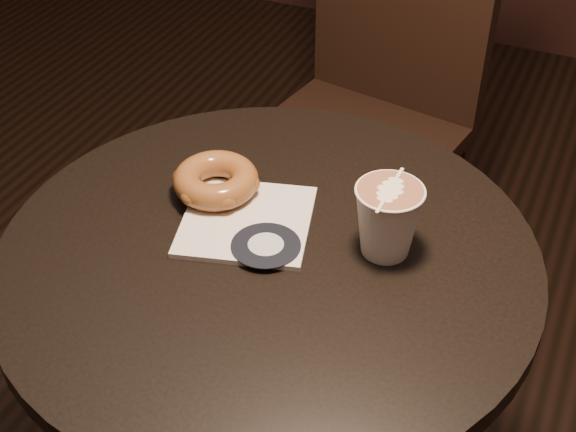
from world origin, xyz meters
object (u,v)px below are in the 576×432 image
Objects in this scene: latte_cup at (387,221)px; doughnut at (216,180)px; chair at (377,78)px; pastry_bag at (247,221)px; cafe_table at (270,352)px.

doughnut is at bearing 176.78° from latte_cup.
chair reaches higher than pastry_bag.
chair is at bearing 108.89° from latte_cup.
latte_cup reaches higher than pastry_bag.
pastry_bag is 0.19m from latte_cup.
chair is 6.15× the size of pastry_bag.
pastry_bag is 1.42× the size of doughnut.
doughnut is (-0.07, 0.04, 0.02)m from pastry_bag.
chair is (-0.11, 0.78, 0.03)m from cafe_table.
doughnut is at bearing 147.63° from cafe_table.
latte_cup reaches higher than cafe_table.
cafe_table is 0.73× the size of chair.
doughnut is 0.25m from latte_cup.
chair is 0.74m from doughnut.
pastry_bag is at bearing 144.89° from cafe_table.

